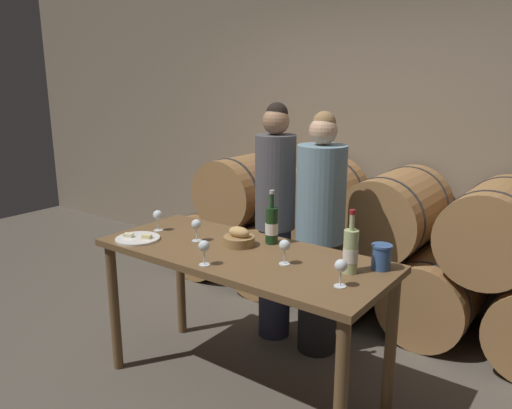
{
  "coord_description": "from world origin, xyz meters",
  "views": [
    {
      "loc": [
        1.67,
        -2.13,
        1.87
      ],
      "look_at": [
        0.0,
        0.14,
        1.15
      ],
      "focal_mm": 35.0,
      "sensor_mm": 36.0,
      "label": 1
    }
  ],
  "objects": [
    {
      "name": "ground_plane",
      "position": [
        0.0,
        0.0,
        0.0
      ],
      "size": [
        10.0,
        10.0,
        0.0
      ],
      "primitive_type": "plane",
      "color": "#564F44"
    },
    {
      "name": "wine_glass_far_left",
      "position": [
        -0.69,
        0.0,
        1.0
      ],
      "size": [
        0.06,
        0.06,
        0.14
      ],
      "color": "white",
      "rests_on": "tasting_table"
    },
    {
      "name": "wine_glass_left",
      "position": [
        -0.34,
        -0.01,
        1.0
      ],
      "size": [
        0.06,
        0.06,
        0.14
      ],
      "color": "white",
      "rests_on": "tasting_table"
    },
    {
      "name": "wine_glass_far_right",
      "position": [
        0.68,
        -0.11,
        1.0
      ],
      "size": [
        0.06,
        0.06,
        0.14
      ],
      "color": "white",
      "rests_on": "tasting_table"
    },
    {
      "name": "cheese_plate",
      "position": [
        -0.65,
        -0.21,
        0.91
      ],
      "size": [
        0.27,
        0.27,
        0.04
      ],
      "color": "white",
      "rests_on": "tasting_table"
    },
    {
      "name": "person_left",
      "position": [
        -0.23,
        0.69,
        0.89
      ],
      "size": [
        0.28,
        0.28,
        1.71
      ],
      "color": "#2D334C",
      "rests_on": "ground_plane"
    },
    {
      "name": "blue_crock",
      "position": [
        0.75,
        0.22,
        0.97
      ],
      "size": [
        0.11,
        0.11,
        0.13
      ],
      "color": "#335693",
      "rests_on": "tasting_table"
    },
    {
      "name": "wine_bottle_red",
      "position": [
        0.05,
        0.23,
        1.01
      ],
      "size": [
        0.08,
        0.08,
        0.33
      ],
      "color": "#193819",
      "rests_on": "tasting_table"
    },
    {
      "name": "bread_basket",
      "position": [
        -0.08,
        0.08,
        0.94
      ],
      "size": [
        0.19,
        0.19,
        0.11
      ],
      "color": "olive",
      "rests_on": "tasting_table"
    },
    {
      "name": "tasting_table",
      "position": [
        0.0,
        0.0,
        0.78
      ],
      "size": [
        1.73,
        0.72,
        0.9
      ],
      "color": "brown",
      "rests_on": "ground_plane"
    },
    {
      "name": "wine_glass_right",
      "position": [
        0.31,
        -0.02,
        1.0
      ],
      "size": [
        0.06,
        0.06,
        0.14
      ],
      "color": "white",
      "rests_on": "tasting_table"
    },
    {
      "name": "person_right",
      "position": [
        0.13,
        0.69,
        0.85
      ],
      "size": [
        0.33,
        0.33,
        1.66
      ],
      "color": "#232326",
      "rests_on": "ground_plane"
    },
    {
      "name": "stone_wall_back",
      "position": [
        0.0,
        2.01,
        1.6
      ],
      "size": [
        10.0,
        0.12,
        3.2
      ],
      "color": "gray",
      "rests_on": "ground_plane"
    },
    {
      "name": "barrel_stack",
      "position": [
        0.0,
        1.46,
        0.56
      ],
      "size": [
        3.48,
        0.85,
        1.19
      ],
      "color": "#9E7042",
      "rests_on": "ground_plane"
    },
    {
      "name": "wine_glass_center",
      "position": [
        -0.03,
        -0.28,
        1.0
      ],
      "size": [
        0.06,
        0.06,
        0.14
      ],
      "color": "white",
      "rests_on": "tasting_table"
    },
    {
      "name": "wine_bottle_white",
      "position": [
        0.64,
        0.08,
        1.01
      ],
      "size": [
        0.08,
        0.08,
        0.33
      ],
      "color": "#ADBC7F",
      "rests_on": "tasting_table"
    }
  ]
}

